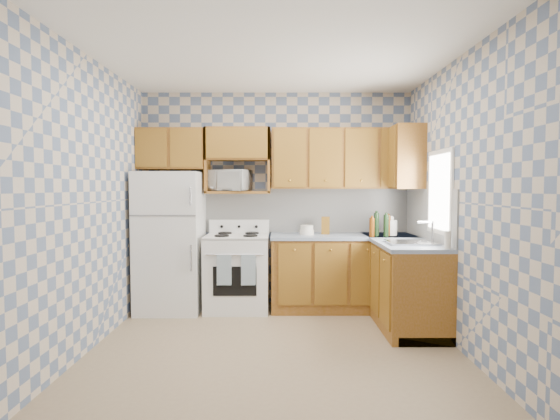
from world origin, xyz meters
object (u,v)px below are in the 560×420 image
(electric_kettle, at_px, (391,228))
(refrigerator, at_px, (171,242))
(stove_body, at_px, (237,273))
(microwave, at_px, (230,181))

(electric_kettle, bearing_deg, refrigerator, 179.40)
(stove_body, height_order, microwave, microwave)
(stove_body, xyz_separation_m, microwave, (-0.10, 0.17, 1.13))
(microwave, bearing_deg, electric_kettle, 12.03)
(refrigerator, relative_size, microwave, 3.52)
(refrigerator, relative_size, electric_kettle, 9.17)
(microwave, xyz_separation_m, electric_kettle, (1.96, -0.22, -0.57))
(microwave, bearing_deg, refrigerator, -146.07)
(stove_body, bearing_deg, microwave, 121.66)
(stove_body, relative_size, microwave, 1.89)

